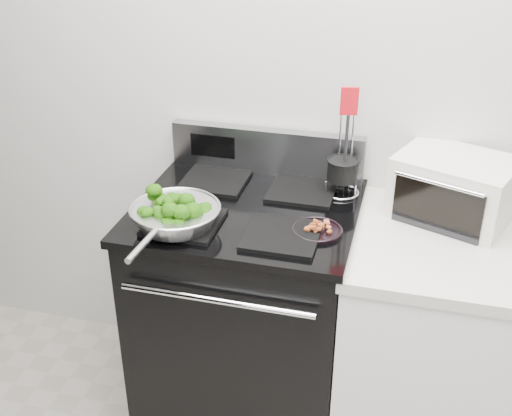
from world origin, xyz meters
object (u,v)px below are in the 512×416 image
(gas_range, at_px, (247,311))
(skillet, at_px, (175,215))
(toaster_oven, at_px, (454,188))
(bacon_plate, at_px, (317,228))
(utensil_holder, at_px, (342,176))

(gas_range, distance_m, skillet, 0.58)
(gas_range, relative_size, toaster_oven, 2.43)
(bacon_plate, bearing_deg, toaster_oven, 33.90)
(gas_range, bearing_deg, toaster_oven, 14.07)
(skillet, relative_size, bacon_plate, 2.87)
(bacon_plate, bearing_deg, skillet, -168.63)
(skillet, bearing_deg, utensil_holder, 41.61)
(gas_range, height_order, toaster_oven, toaster_oven)
(gas_range, xyz_separation_m, utensil_holder, (0.31, 0.19, 0.53))
(bacon_plate, height_order, toaster_oven, toaster_oven)
(utensil_holder, relative_size, toaster_oven, 0.88)
(gas_range, height_order, skillet, gas_range)
(skillet, height_order, bacon_plate, skillet)
(utensil_holder, bearing_deg, toaster_oven, -14.24)
(skillet, xyz_separation_m, toaster_oven, (0.89, 0.38, 0.03))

